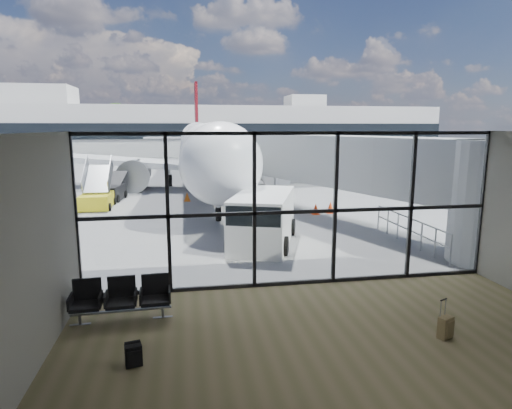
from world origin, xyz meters
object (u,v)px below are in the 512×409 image
object	(u,v)px
seating_row	(122,297)
service_van	(263,218)
suitcase	(446,327)
airliner	(204,148)
backpack	(134,355)
mobile_stairs	(97,198)
belt_loader	(112,191)

from	to	relation	value
seating_row	service_van	size ratio (longest dim) A/B	0.46
suitcase	service_van	world-z (taller)	service_van
suitcase	airliner	xyz separation A→B (m)	(-3.91, 27.27, 2.67)
backpack	service_van	xyz separation A→B (m)	(4.11, 8.31, 0.82)
suitcase	mobile_stairs	bearing A→B (deg)	96.07
airliner	service_van	xyz separation A→B (m)	(1.36, -18.95, -1.90)
service_van	mobile_stairs	bearing A→B (deg)	150.27
seating_row	service_van	xyz separation A→B (m)	(4.61, 6.10, 0.47)
service_van	belt_loader	world-z (taller)	service_van
suitcase	mobile_stairs	size ratio (longest dim) A/B	0.27
mobile_stairs	service_van	bearing A→B (deg)	-49.90
airliner	suitcase	bearing A→B (deg)	-81.73
seating_row	backpack	distance (m)	2.29
airliner	service_van	world-z (taller)	airliner
backpack	belt_loader	distance (m)	20.60
service_van	belt_loader	xyz separation A→B (m)	(-7.62, 11.99, -0.49)
belt_loader	mobile_stairs	xyz separation A→B (m)	(-0.38, -2.71, 0.00)
suitcase	mobile_stairs	xyz separation A→B (m)	(-10.55, 17.60, 0.29)
seating_row	backpack	world-z (taller)	seating_row
backpack	service_van	world-z (taller)	service_van
belt_loader	mobile_stairs	world-z (taller)	mobile_stairs
suitcase	service_van	size ratio (longest dim) A/B	0.17
belt_loader	airliner	bearing A→B (deg)	55.27
suitcase	belt_loader	world-z (taller)	belt_loader
service_van	mobile_stairs	size ratio (longest dim) A/B	1.52
service_van	suitcase	bearing A→B (deg)	-53.50
seating_row	belt_loader	xyz separation A→B (m)	(-3.01, 18.09, -0.01)
backpack	belt_loader	bearing A→B (deg)	86.59
seating_row	belt_loader	size ratio (longest dim) A/B	0.62
backpack	airliner	xyz separation A→B (m)	(2.75, 27.25, 2.71)
suitcase	service_van	xyz separation A→B (m)	(-2.55, 8.33, 0.78)
service_van	mobile_stairs	xyz separation A→B (m)	(-8.00, 9.28, -0.49)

